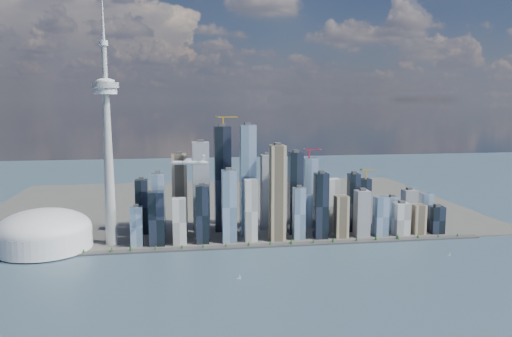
{
  "coord_description": "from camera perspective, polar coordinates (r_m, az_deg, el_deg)",
  "views": [
    {
      "loc": [
        -145.19,
        -809.61,
        323.89
      ],
      "look_at": [
        19.4,
        260.0,
        174.59
      ],
      "focal_mm": 35.0,
      "sensor_mm": 36.0,
      "label": 1
    }
  ],
  "objects": [
    {
      "name": "ground",
      "position": [
        883.99,
        1.36,
        -13.64
      ],
      "size": [
        4000.0,
        4000.0,
        0.0
      ],
      "primitive_type": "plane",
      "color": "#35505C",
      "rests_on": "ground"
    },
    {
      "name": "airplane",
      "position": [
        1035.22,
        -7.64,
        0.72
      ],
      "size": [
        79.03,
        70.1,
        19.27
      ],
      "rotation": [
        0.0,
        0.0,
        -0.14
      ],
      "color": "white",
      "rests_on": "ground"
    },
    {
      "name": "needle_tower",
      "position": [
        1133.68,
        -16.59,
        3.07
      ],
      "size": [
        56.0,
        56.0,
        550.5
      ],
      "color": "#ACADA7",
      "rests_on": "land"
    },
    {
      "name": "land",
      "position": [
        1550.46,
        -3.19,
        -4.16
      ],
      "size": [
        1400.0,
        900.0,
        3.0
      ],
      "primitive_type": "cube",
      "color": "#4C4C47",
      "rests_on": "ground"
    },
    {
      "name": "skyscraper_cluster",
      "position": [
        1188.1,
        1.36,
        -3.57
      ],
      "size": [
        736.0,
        142.0,
        283.69
      ],
      "color": "black",
      "rests_on": "land"
    },
    {
      "name": "dome_stadium",
      "position": [
        1182.81,
        -23.06,
        -6.7
      ],
      "size": [
        200.0,
        200.0,
        86.0
      ],
      "color": "silver",
      "rests_on": "land"
    },
    {
      "name": "shoreline_trees",
      "position": [
        1114.96,
        -0.92,
        -8.56
      ],
      "size": [
        960.53,
        7.2,
        8.8
      ],
      "color": "#3F2D1E",
      "rests_on": "seawall"
    },
    {
      "name": "sailboat_west",
      "position": [
        930.16,
        -1.91,
        -12.3
      ],
      "size": [
        7.75,
        3.28,
        10.7
      ],
      "rotation": [
        0.0,
        0.0,
        -0.19
      ],
      "color": "white",
      "rests_on": "ground"
    },
    {
      "name": "sailboat_east",
      "position": [
        1135.53,
        21.24,
        -9.11
      ],
      "size": [
        6.74,
        3.46,
        9.4
      ],
      "rotation": [
        0.0,
        0.0,
        -0.3
      ],
      "color": "white",
      "rests_on": "ground"
    },
    {
      "name": "seawall",
      "position": [
        1116.89,
        -0.92,
        -8.9
      ],
      "size": [
        1100.0,
        22.0,
        4.0
      ],
      "primitive_type": "cube",
      "color": "#383838",
      "rests_on": "ground"
    }
  ]
}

